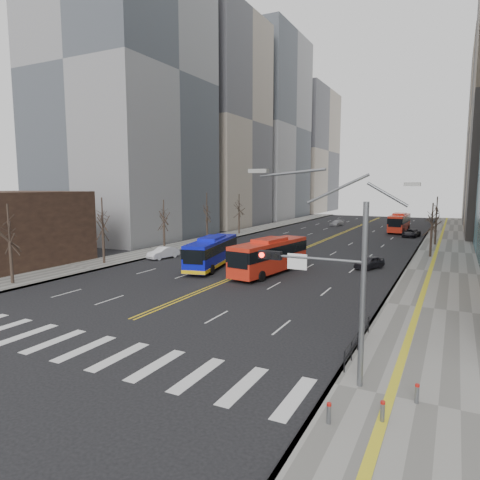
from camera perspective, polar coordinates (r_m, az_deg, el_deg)
name	(u,v)px	position (r m, az deg, el deg)	size (l,w,h in m)	color
ground	(69,345)	(25.78, -21.82, -12.86)	(220.00, 220.00, 0.00)	black
sidewalk_right	(445,252)	(61.40, 25.65, -1.48)	(7.00, 130.00, 0.15)	slate
sidewalk_left	(217,238)	(70.65, -3.06, 0.29)	(5.00, 130.00, 0.15)	slate
crosswalk	(69,345)	(25.78, -21.82, -12.85)	(26.70, 4.00, 0.01)	silver
centerline	(332,237)	(73.67, 12.12, 0.37)	(0.55, 100.00, 0.01)	gold
office_towers	(354,104)	(87.61, 14.99, 17.07)	(83.00, 134.00, 58.00)	gray
signal_mast	(329,275)	(18.79, 11.84, -4.53)	(5.37, 0.37, 9.39)	slate
pedestrian_railing	(358,338)	(23.53, 15.46, -12.42)	(0.06, 6.06, 1.02)	black
bollards	(377,405)	(17.74, 17.84, -20.25)	(2.87, 3.17, 0.78)	slate
street_trees	(239,214)	(56.62, -0.17, 3.45)	(35.20, 47.20, 7.60)	#32251E
blue_bus	(212,251)	(45.44, -3.75, -1.51)	(4.70, 11.51, 3.30)	#0D13C8
red_bus_near	(270,254)	(42.18, 3.98, -1.87)	(4.06, 11.35, 3.53)	red
red_bus_far	(399,222)	(85.26, 20.47, 2.32)	(3.02, 11.26, 3.55)	red
car_white	(163,253)	(51.89, -10.20, -1.68)	(1.45, 4.16, 1.37)	silver
car_dark_mid	(369,262)	(46.79, 16.88, -2.88)	(1.56, 3.88, 1.32)	black
car_silver	(337,223)	(94.91, 12.78, 2.24)	(1.74, 4.29, 1.24)	#A0A0A5
car_dark_far	(411,233)	(77.99, 21.86, 0.87)	(2.21, 4.79, 1.33)	black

